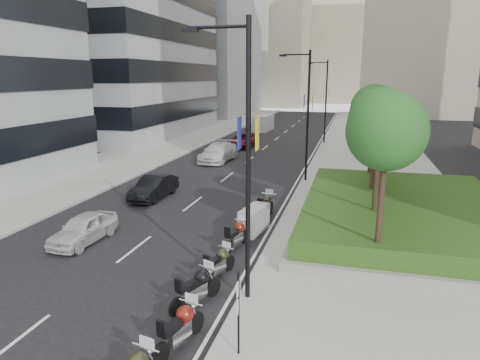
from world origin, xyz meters
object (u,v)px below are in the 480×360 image
(delivery_van, at_px, (263,124))
(lamp_post_0, at_px, (243,151))
(lamp_post_1, at_px, (306,110))
(car_a, at_px, (83,228))
(motorcycle_3, at_px, (218,263))
(car_c, at_px, (218,152))
(parking_sign, at_px, (239,309))
(motorcycle_1, at_px, (180,327))
(motorcycle_5, at_px, (254,220))
(lamp_post_2, at_px, (325,97))
(motorcycle_6, at_px, (265,206))
(car_d, at_px, (243,140))
(motorcycle_2, at_px, (197,288))
(car_b, at_px, (154,187))
(motorcycle_4, at_px, (237,235))

(delivery_van, bearing_deg, lamp_post_0, -75.67)
(lamp_post_1, xyz_separation_m, car_a, (-8.23, -13.87, -4.42))
(lamp_post_0, xyz_separation_m, motorcycle_3, (-1.31, 1.39, -4.51))
(lamp_post_0, distance_m, car_c, 24.51)
(parking_sign, height_order, motorcycle_1, parking_sign)
(motorcycle_3, distance_m, motorcycle_5, 4.90)
(lamp_post_2, bearing_deg, parking_sign, -89.01)
(motorcycle_6, distance_m, delivery_van, 37.20)
(motorcycle_5, xyz_separation_m, motorcycle_6, (0.08, 2.26, 0.02))
(parking_sign, relative_size, car_d, 0.48)
(motorcycle_6, relative_size, car_a, 0.64)
(motorcycle_2, bearing_deg, car_c, 39.16)
(motorcycle_3, bearing_deg, parking_sign, -137.84)
(car_a, distance_m, car_b, 7.36)
(car_b, bearing_deg, car_a, -87.15)
(motorcycle_4, relative_size, car_d, 0.44)
(delivery_van, bearing_deg, car_d, -83.33)
(motorcycle_6, xyz_separation_m, car_d, (-6.99, 22.29, 0.07))
(lamp_post_0, bearing_deg, delivery_van, 101.14)
(car_a, relative_size, car_c, 0.68)
(motorcycle_2, relative_size, car_d, 0.42)
(lamp_post_1, height_order, car_c, lamp_post_1)
(motorcycle_2, relative_size, car_a, 0.58)
(motorcycle_3, height_order, motorcycle_5, motorcycle_5)
(motorcycle_3, height_order, car_a, car_a)
(motorcycle_3, xyz_separation_m, car_b, (-7.06, 9.09, 0.13))
(car_a, xyz_separation_m, car_b, (-0.13, 7.36, 0.05))
(parking_sign, bearing_deg, motorcycle_6, 98.18)
(car_b, distance_m, car_c, 12.24)
(lamp_post_2, bearing_deg, car_a, -104.48)
(car_a, bearing_deg, lamp_post_1, 61.93)
(lamp_post_1, bearing_deg, car_b, -142.07)
(car_d, bearing_deg, car_b, -88.16)
(motorcycle_6, relative_size, car_d, 0.47)
(parking_sign, height_order, motorcycle_2, parking_sign)
(lamp_post_2, xyz_separation_m, car_c, (-8.14, -12.28, -4.26))
(lamp_post_1, xyz_separation_m, car_d, (-7.99, 13.84, -4.34))
(lamp_post_1, xyz_separation_m, motorcycle_2, (-1.36, -17.74, -4.45))
(lamp_post_1, height_order, motorcycle_5, lamp_post_1)
(motorcycle_2, xyz_separation_m, motorcycle_6, (0.36, 9.29, 0.03))
(lamp_post_1, relative_size, lamp_post_2, 1.00)
(motorcycle_3, xyz_separation_m, car_d, (-6.69, 29.45, 0.17))
(car_c, bearing_deg, delivery_van, 94.38)
(motorcycle_1, distance_m, motorcycle_6, 11.50)
(lamp_post_0, height_order, motorcycle_6, lamp_post_0)
(parking_sign, xyz_separation_m, car_b, (-9.02, 13.48, -0.77))
(lamp_post_2, bearing_deg, motorcycle_5, -92.17)
(car_a, bearing_deg, delivery_van, 93.46)
(motorcycle_1, xyz_separation_m, motorcycle_3, (-0.29, 4.34, -0.05))
(parking_sign, relative_size, motorcycle_4, 1.11)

